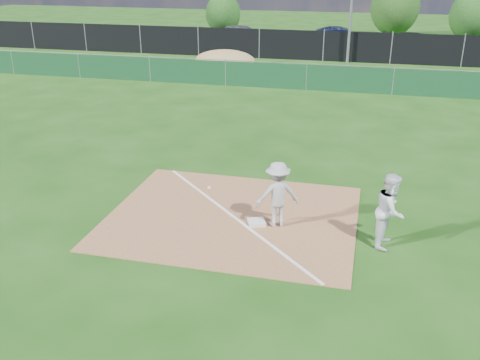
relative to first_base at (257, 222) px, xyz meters
name	(u,v)px	position (x,y,z in m)	size (l,w,h in m)	color
ground	(290,118)	(-0.66, 9.27, -0.06)	(90.00, 90.00, 0.00)	#18440E
infield_dirt	(233,216)	(-0.66, 0.27, -0.05)	(6.00, 5.00, 0.02)	#915D3A
foul_line	(233,216)	(-0.66, 0.27, -0.04)	(0.08, 7.00, 0.01)	white
green_fence	(306,78)	(-0.66, 14.27, 0.54)	(44.00, 0.05, 1.20)	#0F381D
dirt_mound	(225,61)	(-5.66, 17.77, 0.52)	(3.38, 2.60, 1.17)	#9A7E4A
black_fence	(323,46)	(-0.66, 22.27, 0.84)	(46.00, 0.04, 1.80)	black
parking_lot	(330,48)	(-0.66, 27.27, -0.06)	(46.00, 9.00, 0.01)	black
first_base	(257,222)	(0.00, 0.00, 0.00)	(0.39, 0.39, 0.08)	silver
play_at_first	(277,194)	(0.47, 0.07, 0.75)	(2.32, 0.97, 1.59)	#B8B8BB
runner	(390,210)	(3.01, -0.24, 0.78)	(0.82, 0.64, 1.69)	silver
car_left	(242,35)	(-6.84, 26.78, 0.71)	(1.79, 4.46, 1.52)	#95969B
car_mid	(342,40)	(0.18, 26.05, 0.73)	(1.66, 4.77, 1.57)	black
car_right	(417,43)	(5.05, 26.52, 0.61)	(1.84, 4.53, 1.31)	black
tree_left	(223,14)	(-9.70, 31.95, 1.64)	(2.79, 2.79, 3.31)	#382316
tree_mid	(395,7)	(3.64, 34.27, 2.24)	(3.77, 3.77, 4.47)	#382316
tree_right	(470,16)	(9.10, 33.26, 1.80)	(3.05, 3.05, 3.62)	#382316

